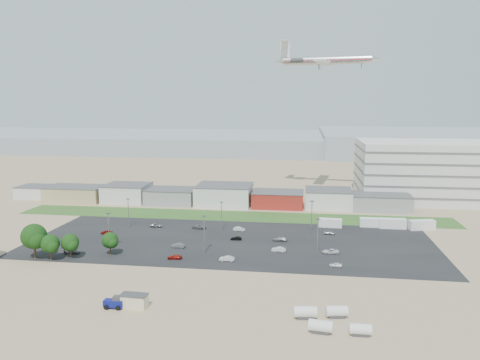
% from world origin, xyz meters
% --- Properties ---
extents(ground, '(700.00, 700.00, 0.00)m').
position_xyz_m(ground, '(0.00, 0.00, 0.00)').
color(ground, '#90795B').
rests_on(ground, ground).
extents(parking_lot, '(120.00, 50.00, 0.01)m').
position_xyz_m(parking_lot, '(5.00, 20.00, 0.01)').
color(parking_lot, black).
rests_on(parking_lot, ground).
extents(grass_strip, '(160.00, 16.00, 0.02)m').
position_xyz_m(grass_strip, '(0.00, 52.00, 0.01)').
color(grass_strip, '#27511E').
rests_on(grass_strip, ground).
extents(hills_backdrop, '(700.00, 200.00, 9.00)m').
position_xyz_m(hills_backdrop, '(40.00, 315.00, 4.50)').
color(hills_backdrop, gray).
rests_on(hills_backdrop, ground).
extents(building_row, '(170.00, 20.00, 8.00)m').
position_xyz_m(building_row, '(-17.00, 71.00, 4.00)').
color(building_row, silver).
rests_on(building_row, ground).
extents(parking_garage, '(80.00, 40.00, 25.00)m').
position_xyz_m(parking_garage, '(90.00, 95.00, 12.50)').
color(parking_garage, silver).
rests_on(parking_garage, ground).
extents(portable_shed, '(5.65, 3.14, 2.78)m').
position_xyz_m(portable_shed, '(-7.07, -28.59, 1.39)').
color(portable_shed, beige).
rests_on(portable_shed, ground).
extents(telehandler, '(6.36, 2.17, 2.64)m').
position_xyz_m(telehandler, '(-11.00, -29.52, 1.32)').
color(telehandler, navy).
rests_on(telehandler, ground).
extents(storage_tank_nw, '(4.59, 2.64, 2.63)m').
position_xyz_m(storage_tank_nw, '(27.26, -28.67, 1.32)').
color(storage_tank_nw, silver).
rests_on(storage_tank_nw, ground).
extents(storage_tank_ne, '(4.40, 2.73, 2.46)m').
position_xyz_m(storage_tank_ne, '(33.24, -27.34, 1.23)').
color(storage_tank_ne, silver).
rests_on(storage_tank_ne, ground).
extents(storage_tank_sw, '(4.50, 2.65, 2.56)m').
position_xyz_m(storage_tank_sw, '(30.01, -34.05, 1.28)').
color(storage_tank_sw, silver).
rests_on(storage_tank_sw, ground).
extents(storage_tank_se, '(3.90, 2.00, 2.32)m').
position_xyz_m(storage_tank_se, '(36.96, -34.05, 1.16)').
color(storage_tank_se, silver).
rests_on(storage_tank_se, ground).
extents(box_trailer_a, '(7.76, 2.86, 2.86)m').
position_xyz_m(box_trailer_a, '(35.31, 40.79, 1.43)').
color(box_trailer_a, silver).
rests_on(box_trailer_a, ground).
extents(box_trailer_b, '(8.00, 2.52, 3.00)m').
position_xyz_m(box_trailer_b, '(49.18, 43.07, 1.50)').
color(box_trailer_b, silver).
rests_on(box_trailer_b, ground).
extents(box_trailer_c, '(8.69, 2.85, 3.24)m').
position_xyz_m(box_trailer_c, '(55.65, 42.17, 1.62)').
color(box_trailer_c, silver).
rests_on(box_trailer_c, ground).
extents(box_trailer_d, '(8.83, 4.69, 3.17)m').
position_xyz_m(box_trailer_d, '(64.87, 41.69, 1.58)').
color(box_trailer_d, silver).
rests_on(box_trailer_d, ground).
extents(tree_left, '(7.15, 7.15, 10.72)m').
position_xyz_m(tree_left, '(-44.22, -3.08, 5.36)').
color(tree_left, black).
rests_on(tree_left, ground).
extents(tree_mid, '(5.24, 5.24, 7.86)m').
position_xyz_m(tree_mid, '(-39.44, -3.61, 3.93)').
color(tree_mid, black).
rests_on(tree_mid, ground).
extents(tree_right, '(5.06, 5.06, 7.59)m').
position_xyz_m(tree_right, '(-35.04, -1.41, 3.79)').
color(tree_right, black).
rests_on(tree_right, ground).
extents(tree_near, '(4.72, 4.72, 7.08)m').
position_xyz_m(tree_near, '(-25.67, 2.83, 3.54)').
color(tree_near, black).
rests_on(tree_near, ground).
extents(lightpole_front_l, '(1.23, 0.51, 10.42)m').
position_xyz_m(lightpole_front_l, '(-28.18, 7.88, 5.21)').
color(lightpole_front_l, slate).
rests_on(lightpole_front_l, ground).
extents(lightpole_front_m, '(1.24, 0.52, 10.51)m').
position_xyz_m(lightpole_front_m, '(-0.59, 8.15, 5.25)').
color(lightpole_front_m, slate).
rests_on(lightpole_front_m, ground).
extents(lightpole_front_r, '(1.25, 0.52, 10.63)m').
position_xyz_m(lightpole_front_r, '(30.28, 8.56, 5.31)').
color(lightpole_front_r, slate).
rests_on(lightpole_front_r, ground).
extents(lightpole_back_l, '(1.13, 0.47, 9.63)m').
position_xyz_m(lightpole_back_l, '(-31.62, 31.59, 4.82)').
color(lightpole_back_l, slate).
rests_on(lightpole_back_l, ground).
extents(lightpole_back_m, '(1.11, 0.46, 9.43)m').
position_xyz_m(lightpole_back_m, '(-0.04, 31.91, 4.72)').
color(lightpole_back_m, slate).
rests_on(lightpole_back_m, ground).
extents(lightpole_back_r, '(1.28, 0.54, 10.92)m').
position_xyz_m(lightpole_back_r, '(28.94, 30.39, 5.46)').
color(lightpole_back_r, slate).
rests_on(lightpole_back_r, ground).
extents(airliner, '(51.81, 39.15, 14.03)m').
position_xyz_m(airliner, '(34.95, 102.87, 60.06)').
color(airliner, silver).
extents(parked_car_0, '(4.68, 2.58, 1.24)m').
position_xyz_m(parked_car_0, '(34.04, 12.18, 0.62)').
color(parked_car_0, silver).
rests_on(parked_car_0, ground).
extents(parked_car_1, '(4.03, 1.61, 1.30)m').
position_xyz_m(parked_car_1, '(19.74, 11.97, 0.65)').
color(parked_car_1, silver).
rests_on(parked_car_1, ground).
extents(parked_car_2, '(3.27, 1.49, 1.09)m').
position_xyz_m(parked_car_2, '(34.79, 1.51, 0.54)').
color(parked_car_2, silver).
rests_on(parked_car_2, ground).
extents(parked_car_3, '(3.99, 1.97, 1.12)m').
position_xyz_m(parked_car_3, '(-7.27, 1.69, 0.56)').
color(parked_car_3, maroon).
rests_on(parked_car_3, ground).
extents(parked_car_4, '(4.12, 1.78, 1.32)m').
position_xyz_m(parked_car_4, '(-9.06, 11.49, 0.66)').
color(parked_car_4, '#595B5E').
rests_on(parked_car_4, ground).
extents(parked_car_5, '(3.79, 1.66, 1.27)m').
position_xyz_m(parked_car_5, '(-35.35, 22.17, 0.64)').
color(parked_car_5, maroon).
rests_on(parked_car_5, ground).
extents(parked_car_6, '(4.72, 2.38, 1.32)m').
position_xyz_m(parked_car_6, '(-7.70, 32.63, 0.66)').
color(parked_car_6, '#595B5E').
rests_on(parked_car_6, ground).
extents(parked_car_7, '(3.41, 1.35, 1.10)m').
position_xyz_m(parked_car_7, '(6.33, 21.41, 0.55)').
color(parked_car_7, black).
rests_on(parked_car_7, ground).
extents(parked_car_8, '(3.74, 1.78, 1.23)m').
position_xyz_m(parked_car_8, '(34.59, 31.64, 0.62)').
color(parked_car_8, '#A5A5AA').
rests_on(parked_car_8, ground).
extents(parked_car_9, '(4.30, 2.01, 1.19)m').
position_xyz_m(parked_car_9, '(-22.45, 32.55, 0.60)').
color(parked_car_9, '#A5A5AA').
rests_on(parked_car_9, ground).
extents(parked_car_10, '(4.46, 2.13, 1.26)m').
position_xyz_m(parked_car_10, '(-36.63, 2.24, 0.63)').
color(parked_car_10, '#595B5E').
rests_on(parked_car_10, ground).
extents(parked_car_11, '(3.89, 1.52, 1.26)m').
position_xyz_m(parked_car_11, '(5.74, 31.91, 0.63)').
color(parked_car_11, silver).
rests_on(parked_car_11, ground).
extents(parked_car_12, '(4.56, 2.27, 1.27)m').
position_xyz_m(parked_car_12, '(19.41, 22.11, 0.64)').
color(parked_car_12, '#A5A5AA').
rests_on(parked_car_12, ground).
extents(parked_car_13, '(4.02, 1.47, 1.32)m').
position_xyz_m(parked_car_13, '(6.76, 2.09, 0.66)').
color(parked_car_13, silver).
rests_on(parked_car_13, ground).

